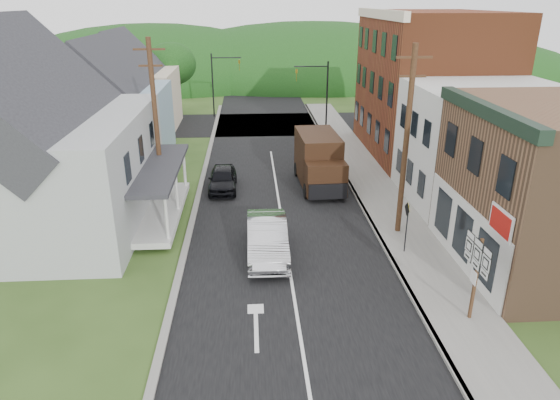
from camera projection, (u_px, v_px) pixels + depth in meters
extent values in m
plane|color=#2D4719|center=(290.00, 273.00, 21.06)|extent=(120.00, 120.00, 0.00)
cube|color=black|center=(277.00, 189.00, 30.31)|extent=(9.00, 90.00, 0.02)
cube|color=black|center=(266.00, 124.00, 46.04)|extent=(60.00, 9.00, 0.02)
cube|color=slate|center=(381.00, 198.00, 28.77)|extent=(2.80, 55.00, 0.15)
cube|color=slate|center=(358.00, 198.00, 28.70)|extent=(0.20, 55.00, 0.15)
cube|color=slate|center=(197.00, 202.00, 28.17)|extent=(0.30, 55.00, 0.12)
cube|color=silver|center=(484.00, 145.00, 27.43)|extent=(8.00, 7.00, 6.50)
cube|color=brown|center=(429.00, 86.00, 35.57)|extent=(8.00, 12.00, 10.00)
cube|color=#ABAFB0|center=(41.00, 171.00, 24.89)|extent=(10.00, 12.00, 5.50)
cube|color=#85A1B5|center=(116.00, 124.00, 35.22)|extent=(7.00, 8.00, 5.00)
cube|color=beige|center=(135.00, 101.00, 43.52)|extent=(7.00, 8.00, 5.00)
cylinder|color=#472D19|center=(406.00, 145.00, 22.94)|extent=(0.26, 0.26, 9.00)
cube|color=#472D19|center=(414.00, 57.00, 21.48)|extent=(1.60, 0.10, 0.10)
cube|color=#472D19|center=(413.00, 76.00, 21.77)|extent=(1.20, 0.10, 0.10)
cylinder|color=#472D19|center=(156.00, 126.00, 26.40)|extent=(0.26, 0.26, 9.00)
cube|color=#472D19|center=(149.00, 49.00, 24.94)|extent=(1.60, 0.10, 0.10)
cube|color=#472D19|center=(151.00, 66.00, 25.24)|extent=(1.20, 0.10, 0.10)
cylinder|color=black|center=(327.00, 98.00, 41.97)|extent=(0.14, 0.14, 6.00)
cylinder|color=black|center=(311.00, 66.00, 40.92)|extent=(2.80, 0.10, 0.10)
imported|color=olive|center=(296.00, 75.00, 41.11)|extent=(0.16, 0.20, 1.00)
cylinder|color=black|center=(213.00, 86.00, 47.87)|extent=(0.14, 0.14, 6.00)
cylinder|color=black|center=(226.00, 58.00, 46.98)|extent=(2.80, 0.10, 0.10)
imported|color=olive|center=(239.00, 65.00, 47.31)|extent=(0.16, 0.20, 1.00)
cylinder|color=#382616|center=(18.00, 118.00, 37.58)|extent=(0.36, 0.36, 4.76)
ellipsoid|color=#12330F|center=(8.00, 70.00, 36.24)|extent=(5.80, 5.80, 4.93)
cylinder|color=#382616|center=(174.00, 94.00, 49.42)|extent=(0.36, 0.36, 3.92)
ellipsoid|color=#12330F|center=(171.00, 64.00, 48.32)|extent=(4.80, 4.80, 4.08)
ellipsoid|color=#12330F|center=(259.00, 79.00, 71.96)|extent=(90.00, 30.00, 16.00)
imported|color=silver|center=(267.00, 238.00, 22.22)|extent=(1.76, 5.05, 1.66)
imported|color=black|center=(223.00, 179.00, 29.96)|extent=(1.65, 4.07, 1.38)
cube|color=black|center=(318.00, 156.00, 30.64)|extent=(2.49, 4.49, 2.89)
cube|color=black|center=(325.00, 178.00, 28.43)|extent=(2.37, 1.70, 1.90)
cube|color=black|center=(325.00, 164.00, 28.32)|extent=(2.15, 1.29, 0.05)
cube|color=black|center=(328.00, 192.00, 27.84)|extent=(2.20, 0.25, 0.90)
cylinder|color=black|center=(307.00, 191.00, 28.72)|extent=(0.32, 0.91, 0.90)
cylinder|color=black|center=(342.00, 190.00, 28.93)|extent=(0.32, 0.91, 0.90)
cylinder|color=black|center=(297.00, 169.00, 32.40)|extent=(0.32, 0.91, 0.90)
cylinder|color=black|center=(329.00, 168.00, 32.61)|extent=(0.32, 0.91, 0.90)
cube|color=#472D19|center=(476.00, 279.00, 17.26)|extent=(0.10, 0.10, 3.13)
cube|color=black|center=(478.00, 254.00, 16.89)|extent=(0.07, 1.79, 0.07)
cube|color=white|center=(488.00, 252.00, 16.16)|extent=(0.03, 0.49, 0.20)
cube|color=white|center=(486.00, 263.00, 16.31)|extent=(0.03, 0.54, 0.49)
cube|color=white|center=(484.00, 274.00, 16.46)|extent=(0.03, 0.49, 0.25)
cube|color=white|center=(479.00, 244.00, 16.74)|extent=(0.03, 0.49, 0.20)
cube|color=white|center=(477.00, 254.00, 16.89)|extent=(0.03, 0.54, 0.49)
cube|color=white|center=(475.00, 265.00, 17.04)|extent=(0.03, 0.49, 0.25)
cube|color=white|center=(471.00, 235.00, 17.32)|extent=(0.03, 0.49, 0.20)
cube|color=white|center=(469.00, 246.00, 17.47)|extent=(0.03, 0.54, 0.49)
cube|color=white|center=(468.00, 256.00, 17.62)|extent=(0.03, 0.49, 0.25)
cube|color=white|center=(473.00, 277.00, 17.22)|extent=(0.03, 0.40, 0.49)
cylinder|color=black|center=(406.00, 228.00, 22.11)|extent=(0.06, 0.06, 2.26)
cube|color=black|center=(407.00, 209.00, 21.76)|extent=(0.01, 0.67, 0.67)
cube|color=#FFFC0D|center=(407.00, 209.00, 21.76)|extent=(0.02, 0.60, 0.60)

